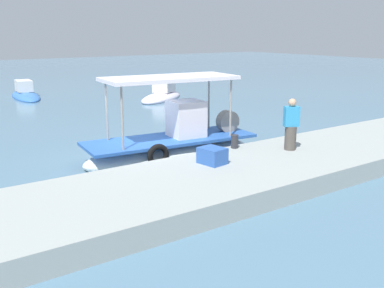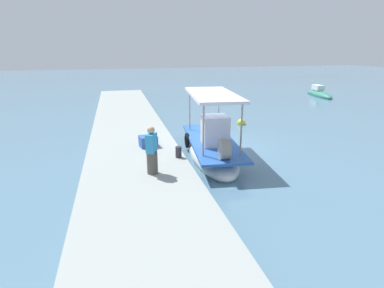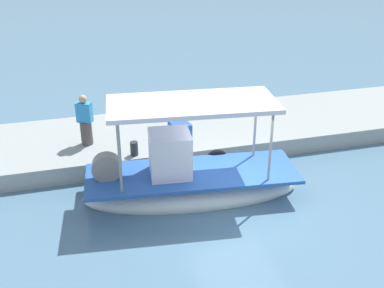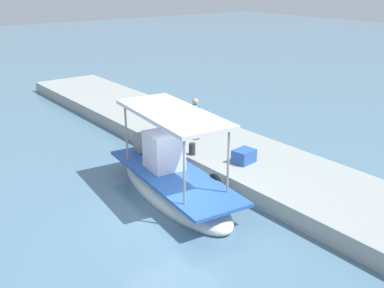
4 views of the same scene
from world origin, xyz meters
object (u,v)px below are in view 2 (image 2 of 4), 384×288
at_px(marker_buoy, 241,123).
at_px(moored_boat_mid, 319,94).
at_px(mooring_bollard, 178,152).
at_px(main_fishing_boat, 212,146).
at_px(fisherman_near_bollard, 152,152).
at_px(cargo_crate, 148,141).

distance_m(marker_buoy, moored_boat_mid, 15.50).
bearing_deg(mooring_bollard, main_fishing_boat, 125.38).
height_order(fisherman_near_bollard, mooring_bollard, fisherman_near_bollard).
bearing_deg(mooring_bollard, cargo_crate, -149.46).
height_order(fisherman_near_bollard, marker_buoy, fisherman_near_bollard).
bearing_deg(fisherman_near_bollard, cargo_crate, 176.44).
relative_size(main_fishing_boat, cargo_crate, 8.60).
relative_size(marker_buoy, moored_boat_mid, 0.10).
relative_size(main_fishing_boat, marker_buoy, 12.20).
bearing_deg(fisherman_near_bollard, main_fishing_boat, 131.25).
relative_size(mooring_bollard, cargo_crate, 0.60).
distance_m(main_fishing_boat, marker_buoy, 6.45).
relative_size(cargo_crate, moored_boat_mid, 0.15).
xyz_separation_m(main_fishing_boat, fisherman_near_bollard, (2.60, -2.96, 0.84)).
height_order(fisherman_near_bollard, cargo_crate, fisherman_near_bollard).
bearing_deg(marker_buoy, main_fishing_boat, -34.75).
bearing_deg(mooring_bollard, fisherman_near_bollard, -41.57).
xyz_separation_m(marker_buoy, moored_boat_mid, (-9.29, 12.40, 0.10)).
xyz_separation_m(main_fishing_boat, mooring_bollard, (1.26, -1.78, 0.30)).
relative_size(fisherman_near_bollard, marker_buoy, 3.21).
relative_size(fisherman_near_bollard, moored_boat_mid, 0.34).
distance_m(main_fishing_boat, moored_boat_mid, 21.70).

